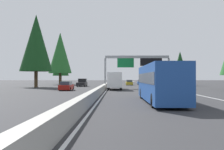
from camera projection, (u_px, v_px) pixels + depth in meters
ground_plane at (109, 86)px, 62.69m from camera, size 320.00×320.00×0.00m
median_barrier at (110, 83)px, 82.69m from camera, size 180.00×0.56×0.90m
shoulder_stripe_right at (151, 85)px, 72.50m from camera, size 160.00×0.16×0.01m
shoulder_stripe_median at (111, 85)px, 72.68m from camera, size 160.00×0.16×0.01m
sign_gantry_overhead at (138, 62)px, 50.08m from camera, size 0.50×12.68×6.36m
bus_far_right at (160, 82)px, 21.59m from camera, size 11.50×2.55×3.10m
box_truck_mid_right at (115, 80)px, 45.19m from camera, size 8.50×2.40×2.95m
sedan_mid_center at (129, 83)px, 71.82m from camera, size 4.40×1.80×1.47m
sedan_near_right at (141, 82)px, 78.30m from camera, size 4.40×1.80×1.47m
oncoming_near at (82, 83)px, 61.86m from camera, size 5.60×2.00×1.86m
oncoming_far at (66, 86)px, 42.02m from camera, size 4.40×1.80×1.47m
conifer_right_mid at (180, 65)px, 69.53m from camera, size 4.05×4.05×9.19m
conifer_right_far at (168, 68)px, 95.12m from camera, size 4.12×4.12×9.36m
conifer_right_distant at (156, 69)px, 107.06m from camera, size 4.09×4.09×9.30m
conifer_left_near at (36, 43)px, 55.94m from camera, size 6.96×6.96×15.82m
conifer_left_mid at (60, 53)px, 77.50m from camera, size 6.90×6.90×15.68m
conifer_left_far at (61, 62)px, 90.61m from camera, size 5.62×5.62×12.77m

